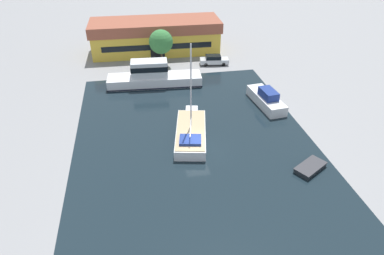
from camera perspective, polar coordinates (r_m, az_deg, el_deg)
name	(u,v)px	position (r m, az deg, el deg)	size (l,w,h in m)	color
ground_plane	(197,150)	(36.48, 0.83, -3.80)	(440.00, 440.00, 0.00)	gray
water_canal	(197,150)	(36.47, 0.83, -3.79)	(25.95, 39.56, 0.01)	black
warehouse_building	(156,36)	(62.70, -6.08, 14.94)	(22.59, 8.38, 5.56)	gold
quay_tree_near_building	(161,42)	(55.81, -5.20, 14.03)	(3.80, 3.80, 5.91)	brown
parked_car	(214,60)	(57.29, 3.68, 11.18)	(4.83, 2.31, 1.57)	silver
sailboat_moored	(191,132)	(38.16, -0.19, -0.76)	(4.86, 10.04, 10.64)	white
motor_cruiser	(153,76)	(50.11, -6.53, 8.46)	(13.73, 4.26, 3.70)	white
small_dinghy	(310,167)	(35.71, 19.10, -6.30)	(3.77, 3.20, 0.51)	#23282D
cabin_boat	(266,99)	(45.53, 12.29, 4.65)	(3.07, 7.46, 2.31)	silver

